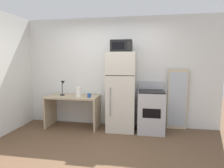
{
  "coord_description": "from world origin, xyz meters",
  "views": [
    {
      "loc": [
        0.76,
        -2.83,
        1.57
      ],
      "look_at": [
        0.09,
        1.1,
        1.08
      ],
      "focal_mm": 30.08,
      "sensor_mm": 36.0,
      "label": 1
    }
  ],
  "objects_px": {
    "paper_towel_roll": "(78,92)",
    "leaning_mirror": "(177,99)",
    "desk": "(73,105)",
    "microwave": "(122,46)",
    "refrigerator": "(121,92)",
    "desk_lamp": "(63,86)",
    "oven_range": "(151,111)",
    "coffee_mug": "(89,95)"
  },
  "relations": [
    {
      "from": "paper_towel_roll",
      "to": "refrigerator",
      "type": "distance_m",
      "value": 0.98
    },
    {
      "from": "desk_lamp",
      "to": "leaning_mirror",
      "type": "xyz_separation_m",
      "value": [
        2.69,
        0.23,
        -0.29
      ]
    },
    {
      "from": "refrigerator",
      "to": "desk",
      "type": "bearing_deg",
      "value": -179.83
    },
    {
      "from": "desk_lamp",
      "to": "oven_range",
      "type": "relative_size",
      "value": 0.32
    },
    {
      "from": "oven_range",
      "to": "coffee_mug",
      "type": "bearing_deg",
      "value": -175.53
    },
    {
      "from": "desk",
      "to": "paper_towel_roll",
      "type": "bearing_deg",
      "value": -33.94
    },
    {
      "from": "coffee_mug",
      "to": "refrigerator",
      "type": "bearing_deg",
      "value": 8.66
    },
    {
      "from": "refrigerator",
      "to": "microwave",
      "type": "relative_size",
      "value": 3.84
    },
    {
      "from": "desk",
      "to": "refrigerator",
      "type": "distance_m",
      "value": 1.21
    },
    {
      "from": "microwave",
      "to": "coffee_mug",
      "type": "bearing_deg",
      "value": -172.98
    },
    {
      "from": "desk",
      "to": "refrigerator",
      "type": "relative_size",
      "value": 0.69
    },
    {
      "from": "desk",
      "to": "oven_range",
      "type": "xyz_separation_m",
      "value": [
        1.83,
        0.0,
        -0.06
      ]
    },
    {
      "from": "desk_lamp",
      "to": "oven_range",
      "type": "height_order",
      "value": "desk_lamp"
    },
    {
      "from": "coffee_mug",
      "to": "microwave",
      "type": "distance_m",
      "value": 1.32
    },
    {
      "from": "refrigerator",
      "to": "leaning_mirror",
      "type": "height_order",
      "value": "refrigerator"
    },
    {
      "from": "oven_range",
      "to": "leaning_mirror",
      "type": "distance_m",
      "value": 0.69
    },
    {
      "from": "desk",
      "to": "microwave",
      "type": "distance_m",
      "value": 1.79
    },
    {
      "from": "paper_towel_roll",
      "to": "desk",
      "type": "bearing_deg",
      "value": 146.06
    },
    {
      "from": "oven_range",
      "to": "leaning_mirror",
      "type": "xyz_separation_m",
      "value": [
        0.6,
        0.26,
        0.23
      ]
    },
    {
      "from": "paper_towel_roll",
      "to": "refrigerator",
      "type": "relative_size",
      "value": 0.14
    },
    {
      "from": "refrigerator",
      "to": "oven_range",
      "type": "relative_size",
      "value": 1.6
    },
    {
      "from": "desk_lamp",
      "to": "leaning_mirror",
      "type": "bearing_deg",
      "value": 4.85
    },
    {
      "from": "desk_lamp",
      "to": "coffee_mug",
      "type": "relative_size",
      "value": 3.72
    },
    {
      "from": "microwave",
      "to": "desk",
      "type": "bearing_deg",
      "value": 179.12
    },
    {
      "from": "paper_towel_roll",
      "to": "oven_range",
      "type": "relative_size",
      "value": 0.22
    },
    {
      "from": "desk",
      "to": "microwave",
      "type": "height_order",
      "value": "microwave"
    },
    {
      "from": "desk",
      "to": "microwave",
      "type": "bearing_deg",
      "value": -0.88
    },
    {
      "from": "desk_lamp",
      "to": "paper_towel_roll",
      "type": "relative_size",
      "value": 1.47
    },
    {
      "from": "microwave",
      "to": "leaning_mirror",
      "type": "bearing_deg",
      "value": 12.26
    },
    {
      "from": "paper_towel_roll",
      "to": "desk_lamp",
      "type": "bearing_deg",
      "value": 161.06
    },
    {
      "from": "paper_towel_roll",
      "to": "leaning_mirror",
      "type": "height_order",
      "value": "leaning_mirror"
    },
    {
      "from": "desk",
      "to": "desk_lamp",
      "type": "xyz_separation_m",
      "value": [
        -0.26,
        0.03,
        0.46
      ]
    },
    {
      "from": "oven_range",
      "to": "paper_towel_roll",
      "type": "bearing_deg",
      "value": -175.61
    },
    {
      "from": "desk",
      "to": "coffee_mug",
      "type": "relative_size",
      "value": 12.91
    },
    {
      "from": "desk",
      "to": "microwave",
      "type": "xyz_separation_m",
      "value": [
        1.16,
        -0.02,
        1.37
      ]
    },
    {
      "from": "desk",
      "to": "leaning_mirror",
      "type": "bearing_deg",
      "value": 6.05
    },
    {
      "from": "desk",
      "to": "paper_towel_roll",
      "type": "distance_m",
      "value": 0.41
    },
    {
      "from": "paper_towel_roll",
      "to": "leaning_mirror",
      "type": "xyz_separation_m",
      "value": [
        2.24,
        0.38,
        -0.17
      ]
    },
    {
      "from": "desk_lamp",
      "to": "refrigerator",
      "type": "xyz_separation_m",
      "value": [
        1.42,
        -0.03,
        -0.11
      ]
    },
    {
      "from": "paper_towel_roll",
      "to": "oven_range",
      "type": "bearing_deg",
      "value": 4.39
    },
    {
      "from": "desk",
      "to": "desk_lamp",
      "type": "distance_m",
      "value": 0.53
    },
    {
      "from": "coffee_mug",
      "to": "paper_towel_roll",
      "type": "xyz_separation_m",
      "value": [
        -0.25,
        -0.02,
        0.07
      ]
    }
  ]
}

